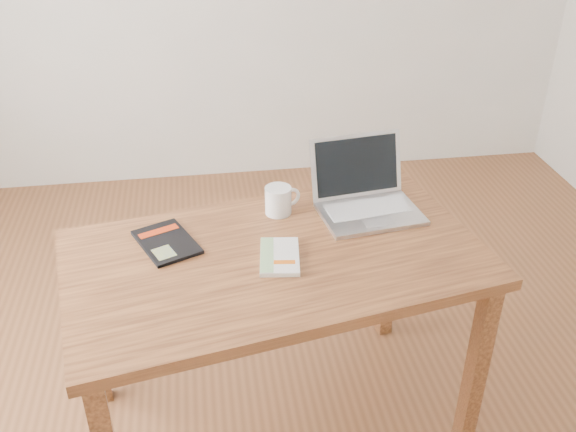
{
  "coord_description": "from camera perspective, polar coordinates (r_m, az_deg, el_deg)",
  "views": [
    {
      "loc": [
        -0.29,
        -1.74,
        1.9
      ],
      "look_at": [
        -0.03,
        -0.01,
        0.85
      ],
      "focal_mm": 40.0,
      "sensor_mm": 36.0,
      "label": 1
    }
  ],
  "objects": [
    {
      "name": "laptop",
      "position": [
        2.28,
        6.88,
        1.77
      ],
      "size": [
        0.38,
        0.35,
        0.23
      ],
      "rotation": [
        0.0,
        0.0,
        0.14
      ],
      "color": "silver",
      "rests_on": "desk"
    },
    {
      "name": "coffee_mug",
      "position": [
        2.23,
        -0.8,
        1.46
      ],
      "size": [
        0.13,
        0.09,
        0.1
      ],
      "rotation": [
        0.0,
        0.0,
        0.34
      ],
      "color": "white",
      "rests_on": "desk"
    },
    {
      "name": "white_guidebook",
      "position": [
        2.01,
        -0.76,
        -3.63
      ],
      "size": [
        0.15,
        0.21,
        0.02
      ],
      "rotation": [
        0.0,
        0.0,
        -0.13
      ],
      "color": "beige",
      "rests_on": "desk"
    },
    {
      "name": "room",
      "position": [
        1.84,
        -1.28,
        13.69
      ],
      "size": [
        4.04,
        4.04,
        2.7
      ],
      "color": "brown",
      "rests_on": "ground"
    },
    {
      "name": "black_guidebook",
      "position": [
        2.12,
        -10.75,
        -2.29
      ],
      "size": [
        0.24,
        0.28,
        0.01
      ],
      "rotation": [
        0.0,
        0.0,
        0.41
      ],
      "color": "black",
      "rests_on": "desk"
    },
    {
      "name": "desk",
      "position": [
        2.09,
        -1.11,
        -5.4
      ],
      "size": [
        1.44,
        0.99,
        0.75
      ],
      "rotation": [
        0.0,
        0.0,
        0.19
      ],
      "color": "brown",
      "rests_on": "ground"
    }
  ]
}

